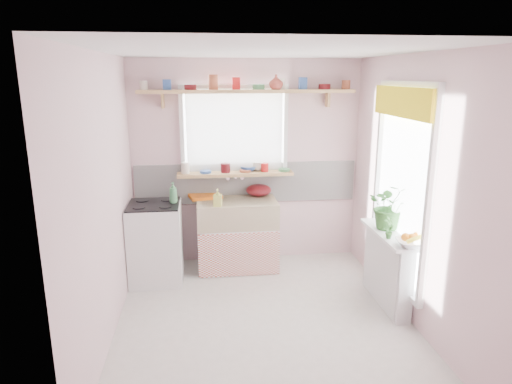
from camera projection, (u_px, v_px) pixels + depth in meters
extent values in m
plane|color=silver|center=(264.00, 320.00, 4.41)|extent=(3.20, 3.20, 0.00)
plane|color=white|center=(265.00, 51.00, 3.79)|extent=(3.20, 3.20, 0.00)
plane|color=beige|center=(247.00, 163.00, 5.64)|extent=(2.80, 0.00, 2.80)
plane|color=beige|center=(304.00, 268.00, 2.56)|extent=(2.80, 0.00, 2.80)
plane|color=beige|center=(104.00, 201.00, 3.94)|extent=(0.00, 3.20, 3.20)
plane|color=beige|center=(413.00, 191.00, 4.26)|extent=(0.00, 3.20, 3.20)
cube|color=white|center=(247.00, 183.00, 5.69)|extent=(2.74, 0.03, 0.50)
cube|color=pink|center=(247.00, 198.00, 5.73)|extent=(2.74, 0.02, 0.12)
cube|color=white|center=(234.00, 131.00, 5.52)|extent=(1.20, 0.01, 1.00)
cube|color=white|center=(235.00, 131.00, 5.45)|extent=(1.15, 0.02, 0.95)
cube|color=white|center=(403.00, 186.00, 4.46)|extent=(0.01, 1.10, 1.90)
cube|color=yellow|center=(401.00, 102.00, 4.24)|extent=(0.03, 1.20, 0.28)
cube|color=white|center=(237.00, 246.00, 5.58)|extent=(0.85, 0.55, 0.55)
cube|color=#C44C39|center=(239.00, 255.00, 5.31)|extent=(0.95, 0.02, 0.53)
cube|color=#C0AE8C|center=(237.00, 213.00, 5.47)|extent=(0.95, 0.55, 0.30)
cylinder|color=silver|center=(235.00, 176.00, 5.61)|extent=(0.03, 0.22, 0.03)
cube|color=white|center=(156.00, 243.00, 5.18)|extent=(0.58, 0.58, 0.90)
cube|color=black|center=(154.00, 205.00, 5.07)|extent=(0.56, 0.56, 0.02)
cylinder|color=black|center=(139.00, 207.00, 4.91)|extent=(0.14, 0.14, 0.01)
cylinder|color=black|center=(165.00, 206.00, 4.95)|extent=(0.14, 0.14, 0.01)
cylinder|color=black|center=(142.00, 200.00, 5.18)|extent=(0.14, 0.14, 0.01)
cylinder|color=black|center=(167.00, 200.00, 5.21)|extent=(0.14, 0.14, 0.01)
cube|color=white|center=(387.00, 269.00, 4.66)|extent=(0.15, 0.90, 0.75)
cube|color=white|center=(387.00, 234.00, 4.56)|extent=(0.22, 0.95, 0.03)
cube|color=tan|center=(235.00, 174.00, 5.53)|extent=(1.40, 0.22, 0.04)
cube|color=tan|center=(247.00, 91.00, 5.30)|extent=(2.52, 0.24, 0.04)
cylinder|color=silver|center=(143.00, 84.00, 5.14)|extent=(0.11, 0.11, 0.12)
cylinder|color=#3359A5|center=(167.00, 84.00, 5.17)|extent=(0.11, 0.11, 0.12)
cylinder|color=#590F14|center=(190.00, 87.00, 5.21)|extent=(0.11, 0.11, 0.06)
cylinder|color=#A55133|center=(213.00, 84.00, 5.23)|extent=(0.11, 0.11, 0.12)
cylinder|color=red|center=(236.00, 84.00, 5.26)|extent=(0.11, 0.11, 0.12)
cylinder|color=#3F7F4C|center=(259.00, 87.00, 5.30)|extent=(0.11, 0.11, 0.06)
cylinder|color=silver|center=(281.00, 84.00, 5.32)|extent=(0.11, 0.11, 0.12)
cylinder|color=#3359A5|center=(303.00, 84.00, 5.35)|extent=(0.11, 0.11, 0.12)
cylinder|color=#590F14|center=(324.00, 87.00, 5.39)|extent=(0.11, 0.11, 0.06)
cylinder|color=#A55133|center=(346.00, 84.00, 5.41)|extent=(0.11, 0.11, 0.12)
cylinder|color=silver|center=(184.00, 169.00, 5.44)|extent=(0.11, 0.11, 0.12)
cylinder|color=#3359A5|center=(204.00, 168.00, 5.47)|extent=(0.11, 0.11, 0.12)
cylinder|color=#590F14|center=(225.00, 170.00, 5.51)|extent=(0.11, 0.11, 0.06)
cylinder|color=#A55133|center=(246.00, 167.00, 5.53)|extent=(0.11, 0.11, 0.12)
cylinder|color=red|center=(266.00, 167.00, 5.56)|extent=(0.11, 0.11, 0.12)
cylinder|color=#3F7F4C|center=(286.00, 169.00, 5.59)|extent=(0.11, 0.11, 0.06)
cube|color=orange|center=(205.00, 196.00, 5.58)|extent=(0.43, 0.36, 0.04)
ellipsoid|color=#580F14|center=(259.00, 190.00, 5.64)|extent=(0.38, 0.38, 0.14)
imported|color=#356E2C|center=(390.00, 206.00, 4.62)|extent=(0.52, 0.48, 0.49)
imported|color=silver|center=(411.00, 243.00, 4.17)|extent=(0.28, 0.28, 0.07)
imported|color=#34692A|center=(389.00, 228.00, 4.36)|extent=(0.13, 0.11, 0.22)
imported|color=#CFD45E|center=(218.00, 198.00, 5.19)|extent=(0.11, 0.11, 0.20)
imported|color=beige|center=(258.00, 166.00, 5.61)|extent=(0.16, 0.16, 0.11)
imported|color=#30559D|center=(248.00, 168.00, 5.60)|extent=(0.21, 0.21, 0.06)
imported|color=#9B3C2F|center=(276.00, 82.00, 5.25)|extent=(0.17, 0.17, 0.17)
imported|color=#468C57|center=(173.00, 193.00, 5.08)|extent=(0.12, 0.12, 0.24)
sphere|color=orange|center=(412.00, 238.00, 4.16)|extent=(0.08, 0.08, 0.08)
sphere|color=orange|center=(416.00, 236.00, 4.20)|extent=(0.08, 0.08, 0.08)
sphere|color=orange|center=(405.00, 237.00, 4.17)|extent=(0.08, 0.08, 0.08)
cylinder|color=yellow|center=(416.00, 238.00, 4.11)|extent=(0.18, 0.04, 0.10)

